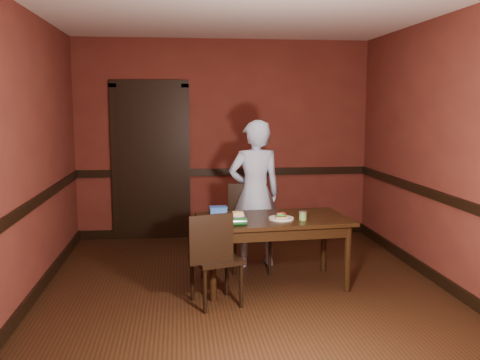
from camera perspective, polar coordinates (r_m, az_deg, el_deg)
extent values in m
cube|color=black|center=(5.41, 0.44, -11.60)|extent=(4.00, 4.50, 0.01)
cube|color=silver|center=(5.18, 0.47, 17.84)|extent=(4.00, 4.50, 0.01)
cube|color=#5C241B|center=(7.35, -1.71, 4.35)|extent=(4.00, 0.02, 2.70)
cube|color=#5C241B|center=(2.92, 5.91, -1.17)|extent=(4.00, 0.02, 2.70)
cube|color=#5C241B|center=(5.26, -21.72, 2.36)|extent=(0.02, 4.50, 2.70)
cube|color=#5C241B|center=(5.72, 20.77, 2.81)|extent=(0.02, 4.50, 2.70)
cube|color=black|center=(7.38, -1.69, 0.85)|extent=(4.00, 0.03, 0.10)
cube|color=black|center=(5.32, -21.31, -2.46)|extent=(0.03, 4.50, 0.10)
cube|color=black|center=(5.77, 20.42, -1.64)|extent=(0.03, 4.50, 0.10)
cube|color=black|center=(7.53, -1.66, -5.50)|extent=(4.00, 0.03, 0.12)
cube|color=black|center=(5.52, -20.87, -11.06)|extent=(0.03, 4.50, 0.12)
cube|color=black|center=(5.96, 20.03, -9.63)|extent=(0.03, 4.50, 0.12)
cube|color=black|center=(7.32, -9.50, 1.68)|extent=(0.85, 0.04, 2.05)
cube|color=black|center=(7.38, -13.18, 1.63)|extent=(0.10, 0.06, 2.15)
cube|color=black|center=(7.33, -5.78, 1.76)|extent=(0.10, 0.06, 2.15)
cube|color=black|center=(7.31, -9.69, 10.11)|extent=(1.05, 0.06, 0.10)
cube|color=black|center=(5.46, 3.54, -7.59)|extent=(1.55, 0.95, 0.70)
imported|color=#A9C2E6|center=(6.02, 1.60, -1.46)|extent=(0.65, 0.46, 1.65)
cylinder|color=silver|center=(5.30, 4.40, -4.13)|extent=(0.25, 0.25, 0.01)
cube|color=#AE8054|center=(5.30, 4.41, -3.97)|extent=(0.12, 0.11, 0.02)
ellipsoid|color=green|center=(5.29, 4.41, -3.74)|extent=(0.11, 0.10, 0.02)
cylinder|color=#B80C1C|center=(5.30, 4.13, -3.55)|extent=(0.04, 0.04, 0.01)
cylinder|color=#B80C1C|center=(5.29, 4.74, -3.58)|extent=(0.04, 0.04, 0.01)
cylinder|color=#96B766|center=(5.26, 4.15, -3.64)|extent=(0.03, 0.03, 0.01)
cylinder|color=#96B766|center=(5.32, 4.62, -3.52)|extent=(0.03, 0.03, 0.01)
cylinder|color=#96B766|center=(5.29, 4.41, -3.58)|extent=(0.03, 0.03, 0.01)
cylinder|color=#629244|center=(5.27, 6.71, -3.87)|extent=(0.07, 0.07, 0.08)
cylinder|color=beige|center=(5.26, 6.72, -3.40)|extent=(0.08, 0.08, 0.01)
cylinder|color=silver|center=(5.44, -0.23, -3.82)|extent=(0.15, 0.15, 0.01)
cube|color=#E5C277|center=(5.43, -0.23, -3.58)|extent=(0.11, 0.07, 0.04)
cube|color=blue|center=(5.55, -2.33, -3.28)|extent=(0.18, 0.12, 0.07)
cube|color=blue|center=(5.54, -2.33, -2.89)|extent=(0.19, 0.13, 0.01)
cylinder|color=#11481E|center=(5.00, -0.80, -4.48)|extent=(0.27, 0.08, 0.07)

